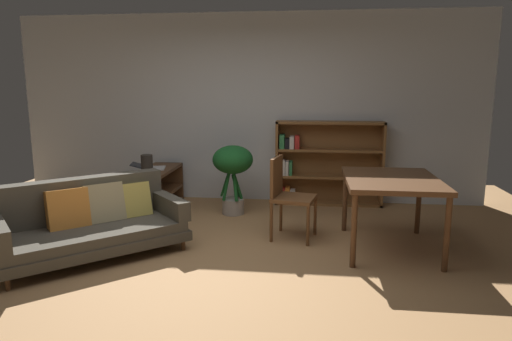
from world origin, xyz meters
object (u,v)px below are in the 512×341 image
at_px(dining_table, 391,185).
at_px(bookshelf, 323,163).
at_px(fabric_couch, 90,221).
at_px(potted_floor_plant, 233,167).
at_px(open_laptop, 150,167).
at_px(dining_chair_near, 287,193).
at_px(media_console, 155,191).
at_px(desk_speaker, 147,165).

height_order(dining_table, bookshelf, bookshelf).
relative_size(fabric_couch, dining_table, 1.56).
height_order(potted_floor_plant, bookshelf, bookshelf).
height_order(fabric_couch, potted_floor_plant, potted_floor_plant).
distance_m(open_laptop, dining_chair_near, 2.20).
distance_m(media_console, bookshelf, 2.39).
bearing_deg(potted_floor_plant, fabric_couch, -126.91).
xyz_separation_m(open_laptop, desk_speaker, (0.11, -0.41, 0.11)).
relative_size(potted_floor_plant, dining_table, 0.76).
height_order(desk_speaker, bookshelf, bookshelf).
bearing_deg(fabric_couch, potted_floor_plant, 53.09).
bearing_deg(potted_floor_plant, dining_chair_near, -48.91).
bearing_deg(media_console, open_laptop, 126.86).
xyz_separation_m(media_console, dining_chair_near, (1.85, -0.90, 0.25)).
height_order(fabric_couch, media_console, fabric_couch).
bearing_deg(dining_chair_near, potted_floor_plant, 131.09).
xyz_separation_m(open_laptop, dining_table, (3.01, -1.26, 0.11)).
bearing_deg(potted_floor_plant, dining_table, -30.87).
xyz_separation_m(open_laptop, bookshelf, (2.37, 0.54, 0.01)).
bearing_deg(bookshelf, media_console, -163.67).
height_order(fabric_couch, desk_speaker, desk_speaker).
relative_size(media_console, bookshelf, 0.89).
xyz_separation_m(dining_table, bookshelf, (-0.64, 1.80, -0.09)).
bearing_deg(fabric_couch, dining_chair_near, 20.11).
relative_size(potted_floor_plant, bookshelf, 0.61).
bearing_deg(media_console, dining_table, -21.14).
bearing_deg(desk_speaker, potted_floor_plant, 13.12).
bearing_deg(desk_speaker, open_laptop, 105.12).
xyz_separation_m(fabric_couch, desk_speaker, (0.12, 1.33, 0.35)).
bearing_deg(fabric_couch, open_laptop, 89.80).
bearing_deg(fabric_couch, media_console, 86.42).
bearing_deg(open_laptop, fabric_couch, -90.20).
xyz_separation_m(desk_speaker, dining_table, (2.90, -0.84, -0.00)).
height_order(fabric_couch, dining_chair_near, dining_chair_near).
distance_m(potted_floor_plant, bookshelf, 1.38).
distance_m(fabric_couch, dining_chair_near, 2.08).
height_order(desk_speaker, potted_floor_plant, potted_floor_plant).
bearing_deg(bookshelf, potted_floor_plant, -149.43).
bearing_deg(open_laptop, dining_chair_near, -27.98).
relative_size(potted_floor_plant, dining_chair_near, 1.01).
distance_m(open_laptop, desk_speaker, 0.44).
xyz_separation_m(desk_speaker, potted_floor_plant, (1.07, 0.25, -0.05)).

